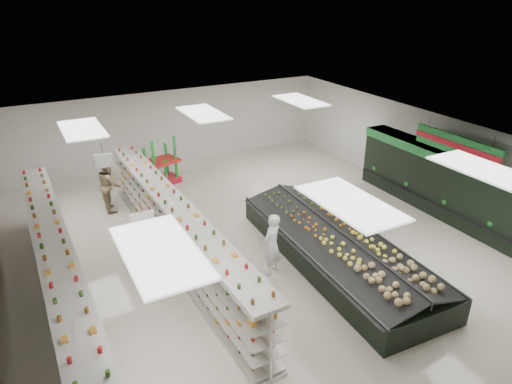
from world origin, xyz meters
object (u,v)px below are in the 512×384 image
gondola_center (176,233)px  shopper_background (109,185)px  soda_endcap (161,163)px  shopper_main (272,244)px  gondola_left (61,282)px  produce_island (337,247)px

gondola_center → shopper_background: shopper_background is taller
soda_endcap → shopper_main: size_ratio=0.98×
gondola_left → shopper_main: gondola_left is taller
produce_island → shopper_background: bearing=127.5°
soda_endcap → shopper_main: shopper_main is taller
soda_endcap → shopper_main: 7.42m
gondola_left → gondola_center: gondola_left is taller
gondola_left → soda_endcap: (4.42, 6.49, -0.01)m
gondola_left → produce_island: gondola_left is taller
shopper_main → gondola_center: bearing=-70.5°
gondola_left → shopper_main: bearing=-10.8°
shopper_background → gondola_left: bearing=158.2°
gondola_center → soda_endcap: gondola_center is taller
gondola_center → produce_island: gondola_center is taller
gondola_left → shopper_background: size_ratio=5.67×
gondola_left → produce_island: 7.21m
gondola_center → produce_island: size_ratio=1.45×
gondola_left → shopper_main: size_ratio=6.04×
produce_island → soda_endcap: bearing=108.9°
gondola_center → produce_island: 4.56m
gondola_left → shopper_background: bearing=65.8°
gondola_left → shopper_background: (2.17, 5.09, 0.09)m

